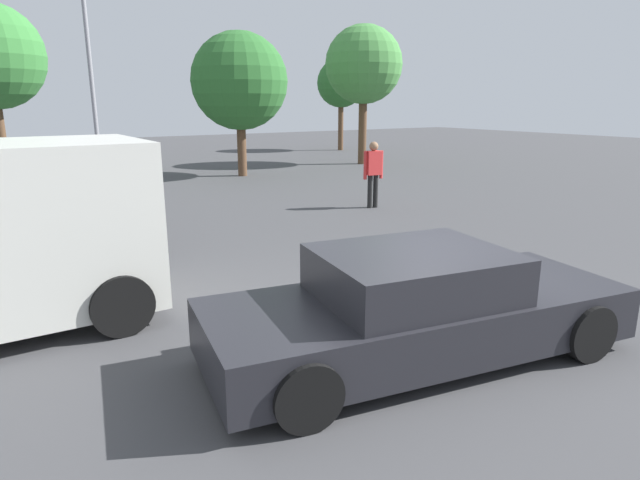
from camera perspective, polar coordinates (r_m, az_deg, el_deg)
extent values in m
plane|color=#424244|center=(6.66, 10.79, -10.23)|extent=(80.00, 80.00, 0.00)
cube|color=#232328|center=(6.07, 10.38, -8.16)|extent=(4.92, 2.47, 0.57)
cube|color=#232328|center=(5.83, 9.80, -3.53)|extent=(2.21, 1.88, 0.49)
cube|color=slate|center=(6.37, 16.90, -2.40)|extent=(0.30, 1.44, 0.41)
cube|color=slate|center=(5.40, 1.38, -4.79)|extent=(0.30, 1.44, 0.41)
cylinder|color=black|center=(7.66, 17.40, -4.76)|extent=(0.67, 0.32, 0.64)
cylinder|color=black|center=(6.61, 26.49, -8.74)|extent=(0.67, 0.32, 0.64)
cylinder|color=black|center=(6.15, -7.08, -8.96)|extent=(0.67, 0.32, 0.64)
cylinder|color=black|center=(4.78, -1.46, -16.11)|extent=(0.67, 0.32, 0.64)
cylinder|color=black|center=(6.95, -20.28, -6.45)|extent=(0.76, 0.26, 0.76)
cylinder|color=black|center=(8.79, -23.30, -2.42)|extent=(0.76, 0.26, 0.76)
cylinder|color=black|center=(10.04, -27.27, -0.73)|extent=(0.84, 0.49, 0.80)
cylinder|color=black|center=(11.74, -25.43, 1.47)|extent=(0.84, 0.49, 0.80)
cylinder|color=black|center=(14.40, 5.31, 5.14)|extent=(0.13, 0.13, 0.88)
cylinder|color=black|center=(14.48, 5.89, 5.18)|extent=(0.13, 0.13, 0.88)
cube|color=red|center=(14.34, 5.67, 8.12)|extent=(0.43, 0.30, 0.62)
cylinder|color=red|center=(14.23, 4.82, 7.87)|extent=(0.09, 0.09, 0.73)
cylinder|color=red|center=(14.46, 6.50, 7.94)|extent=(0.09, 0.09, 0.73)
sphere|color=#936B4C|center=(14.30, 5.72, 9.84)|extent=(0.24, 0.24, 0.24)
cylinder|color=gray|center=(19.68, -22.98, 14.82)|extent=(0.14, 0.14, 6.52)
cylinder|color=brown|center=(31.90, 2.21, 11.96)|extent=(0.30, 0.30, 2.76)
sphere|color=#2D6B2D|center=(31.89, 2.25, 16.28)|extent=(2.74, 2.74, 2.74)
cylinder|color=brown|center=(25.44, -30.66, 9.58)|extent=(0.34, 0.34, 2.94)
cylinder|color=brown|center=(20.84, -8.28, 9.68)|extent=(0.34, 0.34, 2.15)
sphere|color=#2D6B2D|center=(20.79, -8.53, 16.30)|extent=(3.54, 3.54, 3.54)
cylinder|color=brown|center=(24.77, 4.52, 11.57)|extent=(0.37, 0.37, 3.06)
sphere|color=#478C42|center=(24.79, 4.65, 18.03)|extent=(3.38, 3.38, 3.38)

